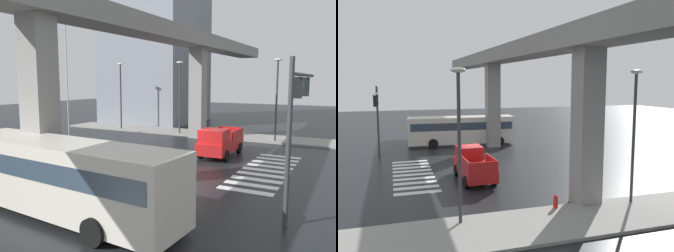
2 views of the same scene
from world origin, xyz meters
TOP-DOWN VIEW (x-y plane):
  - ground_plane at (0.00, 0.00)m, footprint 120.00×120.00m
  - crosswalk_stripes at (-0.00, -4.87)m, footprint 9.35×2.80m
  - elevated_overpass at (0.00, 3.65)m, footprint 52.68×2.37m
  - sidewalk_east at (11.24, 2.00)m, footprint 4.00×36.00m
  - pickup_truck at (2.42, -1.04)m, footprint 5.13×2.16m
  - city_bus at (-10.89, 0.75)m, footprint 3.33×10.95m
  - traffic_signal_mast at (-6.01, -7.34)m, footprint 6.49×0.32m
  - street_lamp_near_corner at (10.04, -3.36)m, footprint 0.44×0.70m
  - street_lamp_mid_block at (10.04, 5.96)m, footprint 0.44×0.70m
  - fire_hydrant at (9.64, 1.66)m, footprint 0.24×0.24m

SIDE VIEW (x-z plane):
  - ground_plane at x=0.00m, z-range 0.00..0.00m
  - crosswalk_stripes at x=0.00m, z-range 0.00..0.01m
  - sidewalk_east at x=11.24m, z-range 0.00..0.15m
  - fire_hydrant at x=9.64m, z-range 0.01..0.86m
  - pickup_truck at x=2.42m, z-range -0.05..2.03m
  - city_bus at x=-10.89m, z-range 0.23..3.22m
  - traffic_signal_mast at x=-6.01m, z-range 1.29..7.49m
  - street_lamp_near_corner at x=10.04m, z-range 0.94..8.18m
  - street_lamp_mid_block at x=10.04m, z-range 0.94..8.18m
  - elevated_overpass at x=0.00m, z-range 3.43..13.01m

